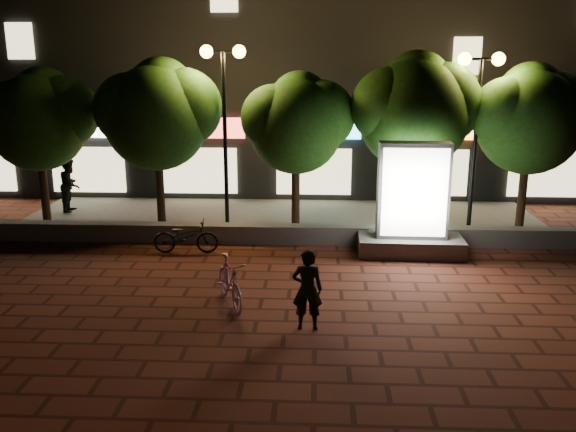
# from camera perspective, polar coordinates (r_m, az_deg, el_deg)

# --- Properties ---
(ground) EXTENTS (80.00, 80.00, 0.00)m
(ground) POSITION_cam_1_polar(r_m,az_deg,el_deg) (12.60, -2.50, -7.88)
(ground) COLOR #5B271C
(ground) RESTS_ON ground
(retaining_wall) EXTENTS (16.00, 0.45, 0.50)m
(retaining_wall) POSITION_cam_1_polar(r_m,az_deg,el_deg) (16.29, -1.22, -1.73)
(retaining_wall) COLOR slate
(retaining_wall) RESTS_ON ground
(sidewalk) EXTENTS (16.00, 5.00, 0.08)m
(sidewalk) POSITION_cam_1_polar(r_m,az_deg,el_deg) (18.75, -0.68, -0.22)
(sidewalk) COLOR slate
(sidewalk) RESTS_ON ground
(building_block) EXTENTS (28.00, 8.12, 11.30)m
(building_block) POSITION_cam_1_polar(r_m,az_deg,el_deg) (24.62, 0.23, 14.92)
(building_block) COLOR black
(building_block) RESTS_ON ground
(tree_far_left) EXTENTS (3.36, 2.80, 4.63)m
(tree_far_left) POSITION_cam_1_polar(r_m,az_deg,el_deg) (18.94, -22.67, 8.82)
(tree_far_left) COLOR #301F12
(tree_far_left) RESTS_ON sidewalk
(tree_left) EXTENTS (3.60, 3.00, 4.89)m
(tree_left) POSITION_cam_1_polar(r_m,az_deg,el_deg) (17.72, -12.28, 9.78)
(tree_left) COLOR #301F12
(tree_left) RESTS_ON sidewalk
(tree_mid) EXTENTS (3.24, 2.70, 4.50)m
(tree_mid) POSITION_cam_1_polar(r_m,az_deg,el_deg) (17.15, 0.94, 9.19)
(tree_mid) COLOR #301F12
(tree_mid) RESTS_ON sidewalk
(tree_right) EXTENTS (3.72, 3.10, 5.07)m
(tree_right) POSITION_cam_1_polar(r_m,az_deg,el_deg) (17.33, 12.11, 10.09)
(tree_right) COLOR #301F12
(tree_right) RESTS_ON sidewalk
(tree_far_right) EXTENTS (3.48, 2.90, 4.76)m
(tree_far_right) POSITION_cam_1_polar(r_m,az_deg,el_deg) (18.12, 22.22, 8.91)
(tree_far_right) COLOR #301F12
(tree_far_right) RESTS_ON sidewalk
(street_lamp_left) EXTENTS (1.26, 0.36, 5.18)m
(street_lamp_left) POSITION_cam_1_polar(r_m,az_deg,el_deg) (17.02, -6.15, 11.81)
(street_lamp_left) COLOR black
(street_lamp_left) RESTS_ON sidewalk
(street_lamp_right) EXTENTS (1.26, 0.36, 4.98)m
(street_lamp_right) POSITION_cam_1_polar(r_m,az_deg,el_deg) (17.39, 17.75, 10.83)
(street_lamp_right) COLOR black
(street_lamp_right) RESTS_ON sidewalk
(ad_kiosk) EXTENTS (2.69, 1.39, 2.88)m
(ad_kiosk) POSITION_cam_1_polar(r_m,az_deg,el_deg) (15.49, 11.76, 0.61)
(ad_kiosk) COLOR slate
(ad_kiosk) RESTS_ON ground
(scooter_pink) EXTENTS (1.11, 1.73, 1.01)m
(scooter_pink) POSITION_cam_1_polar(r_m,az_deg,el_deg) (12.13, -5.60, -6.26)
(scooter_pink) COLOR #C078AB
(scooter_pink) RESTS_ON ground
(rider) EXTENTS (0.56, 0.37, 1.54)m
(rider) POSITION_cam_1_polar(r_m,az_deg,el_deg) (10.96, 1.86, -7.03)
(rider) COLOR black
(rider) RESTS_ON ground
(scooter_parked) EXTENTS (1.70, 0.67, 0.88)m
(scooter_parked) POSITION_cam_1_polar(r_m,az_deg,el_deg) (15.60, -9.74, -1.94)
(scooter_parked) COLOR black
(scooter_parked) RESTS_ON ground
(pedestrian) EXTENTS (0.74, 0.91, 1.74)m
(pedestrian) POSITION_cam_1_polar(r_m,az_deg,el_deg) (20.58, -20.08, 2.82)
(pedestrian) COLOR black
(pedestrian) RESTS_ON sidewalk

